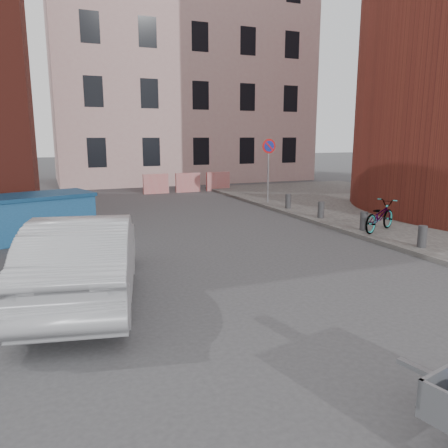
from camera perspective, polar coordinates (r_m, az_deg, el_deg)
name	(u,v)px	position (r m, az deg, el deg)	size (l,w,h in m)	color
ground	(218,301)	(7.85, -0.85, -10.02)	(120.00, 120.00, 0.00)	#38383A
sidewalk	(445,219)	(16.88, 26.90, 0.56)	(9.00, 24.00, 0.12)	#474442
building_pink	(180,72)	(30.36, -5.73, 19.14)	(16.00, 8.00, 14.00)	#CA9D9C
no_parking_sign	(269,157)	(18.47, 5.85, 8.67)	(0.60, 0.09, 2.65)	gray
bollards	(364,221)	(13.61, 17.79, 0.37)	(0.22, 9.02, 0.55)	#3A3A3D
barriers	(188,183)	(22.98, -4.74, 5.42)	(4.70, 0.18, 1.00)	red
dumpster	(36,216)	(13.50, -23.30, 0.94)	(3.35, 2.39, 1.27)	#1B4F83
silver_car	(86,257)	(8.10, -17.63, -4.19)	(1.62, 4.64, 1.53)	#9B9CA1
bicycle	(379,216)	(13.60, 19.65, 1.00)	(0.60, 1.72, 0.90)	black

